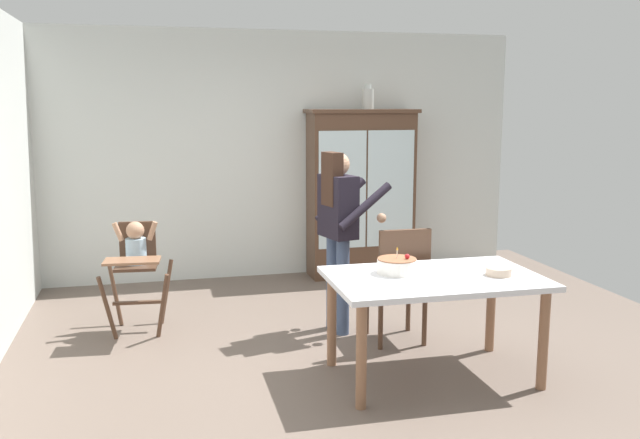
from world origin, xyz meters
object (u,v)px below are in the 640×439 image
(dining_table, at_px, (434,289))
(china_cabinet, at_px, (361,193))
(birthday_cake, at_px, (397,266))
(dining_chair_far_side, at_px, (400,277))
(ceramic_vase, at_px, (368,98))
(high_chair_with_toddler, at_px, (136,256))
(adult_person, at_px, (339,219))
(serving_bowl, at_px, (499,271))

(dining_table, bearing_deg, china_cabinet, 82.62)
(birthday_cake, bearing_deg, dining_chair_far_side, 66.68)
(ceramic_vase, relative_size, high_chair_with_toddler, 0.28)
(ceramic_vase, height_order, birthday_cake, ceramic_vase)
(china_cabinet, bearing_deg, dining_chair_far_side, -99.43)
(dining_chair_far_side, bearing_deg, adult_person, -46.28)
(adult_person, bearing_deg, birthday_cake, 175.00)
(ceramic_vase, height_order, serving_bowl, ceramic_vase)
(china_cabinet, height_order, dining_chair_far_side, china_cabinet)
(dining_chair_far_side, bearing_deg, ceramic_vase, -100.21)
(high_chair_with_toddler, bearing_deg, adult_person, -8.59)
(ceramic_vase, height_order, high_chair_with_toddler, ceramic_vase)
(serving_bowl, relative_size, dining_chair_far_side, 0.19)
(birthday_cake, bearing_deg, dining_table, -30.00)
(birthday_cake, bearing_deg, china_cabinet, 77.67)
(dining_table, bearing_deg, ceramic_vase, 81.27)
(dining_table, xyz_separation_m, serving_bowl, (0.44, -0.10, 0.12))
(adult_person, bearing_deg, dining_chair_far_side, -151.23)
(ceramic_vase, distance_m, serving_bowl, 3.24)
(serving_bowl, bearing_deg, china_cabinet, 91.17)
(ceramic_vase, xyz_separation_m, dining_table, (-0.45, -2.91, -1.33))
(ceramic_vase, bearing_deg, adult_person, -114.70)
(birthday_cake, height_order, dining_chair_far_side, dining_chair_far_side)
(ceramic_vase, relative_size, adult_person, 0.18)
(high_chair_with_toddler, distance_m, birthday_cake, 2.28)
(ceramic_vase, height_order, adult_person, ceramic_vase)
(birthday_cake, xyz_separation_m, dining_chair_far_side, (0.24, 0.55, -0.24))
(adult_person, xyz_separation_m, dining_table, (0.38, -1.11, -0.32))
(adult_person, distance_m, dining_chair_far_side, 0.71)
(adult_person, bearing_deg, serving_bowl, -159.63)
(china_cabinet, distance_m, dining_chair_far_side, 2.29)
(adult_person, bearing_deg, dining_table, -174.84)
(birthday_cake, xyz_separation_m, serving_bowl, (0.67, -0.23, -0.03))
(ceramic_vase, distance_m, dining_chair_far_side, 2.68)
(adult_person, bearing_deg, china_cabinet, -36.86)
(adult_person, relative_size, birthday_cake, 5.47)
(adult_person, relative_size, dining_table, 1.04)
(high_chair_with_toddler, distance_m, adult_person, 1.73)
(serving_bowl, distance_m, dining_chair_far_side, 0.92)
(serving_bowl, bearing_deg, adult_person, 124.37)
(china_cabinet, xyz_separation_m, dining_table, (-0.38, -2.91, -0.29))
(china_cabinet, distance_m, dining_table, 2.95)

